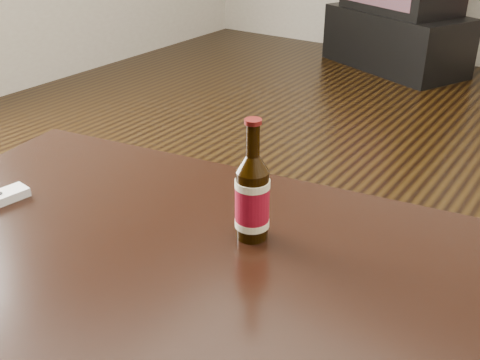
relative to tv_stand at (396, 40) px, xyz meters
The scene contains 4 objects.
floor 2.72m from the tv_stand, 74.95° to the right, with size 5.00×6.00×0.01m, color black.
tv_stand is the anchor object (origin of this frame).
coffee_table 3.38m from the tv_stand, 77.13° to the right, with size 1.48×1.00×0.51m.
beer_bottle 3.29m from the tv_stand, 75.14° to the right, with size 0.07×0.07×0.26m.
Camera 1 is at (0.67, -1.37, 1.15)m, focal length 42.00 mm.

